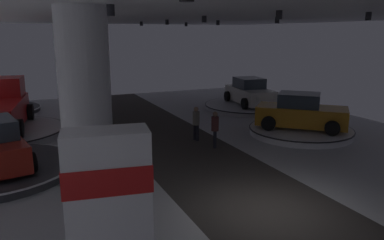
{
  "coord_description": "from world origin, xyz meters",
  "views": [
    {
      "loc": [
        -5.99,
        -8.13,
        4.9
      ],
      "look_at": [
        0.18,
        5.75,
        1.4
      ],
      "focal_mm": 35.82,
      "sensor_mm": 36.0,
      "label": 1
    }
  ],
  "objects_px": {
    "display_car_deep_left": "(0,96)",
    "visitor_walking_near": "(196,121)",
    "display_platform_deep_left": "(2,110)",
    "visitor_walking_far": "(215,127)",
    "display_car_far_right": "(250,92)",
    "display_platform_far_left": "(0,133)",
    "column_left": "(87,122)",
    "display_platform_far_right": "(249,106)",
    "display_platform_mid_right": "(300,131)",
    "display_car_mid_right": "(301,113)"
  },
  "relations": [
    {
      "from": "display_platform_far_right",
      "to": "display_platform_mid_right",
      "type": "distance_m",
      "value": 6.76
    },
    {
      "from": "display_platform_far_right",
      "to": "display_car_far_right",
      "type": "distance_m",
      "value": 0.89
    },
    {
      "from": "display_platform_deep_left",
      "to": "visitor_walking_near",
      "type": "xyz_separation_m",
      "value": [
        8.46,
        -10.79,
        0.75
      ]
    },
    {
      "from": "display_car_deep_left",
      "to": "display_car_mid_right",
      "type": "xyz_separation_m",
      "value": [
        13.54,
        -11.92,
        0.06
      ]
    },
    {
      "from": "display_platform_far_left",
      "to": "display_platform_mid_right",
      "type": "height_order",
      "value": "display_platform_far_left"
    },
    {
      "from": "display_car_far_right",
      "to": "display_car_deep_left",
      "type": "relative_size",
      "value": 1.03
    },
    {
      "from": "visitor_walking_near",
      "to": "display_car_far_right",
      "type": "bearing_deg",
      "value": 41.07
    },
    {
      "from": "display_platform_mid_right",
      "to": "visitor_walking_far",
      "type": "distance_m",
      "value": 4.86
    },
    {
      "from": "column_left",
      "to": "display_platform_deep_left",
      "type": "xyz_separation_m",
      "value": [
        -2.71,
        16.97,
        -2.6
      ]
    },
    {
      "from": "display_platform_far_left",
      "to": "display_car_far_right",
      "type": "xyz_separation_m",
      "value": [
        14.67,
        1.11,
        0.86
      ]
    },
    {
      "from": "column_left",
      "to": "visitor_walking_near",
      "type": "bearing_deg",
      "value": 47.03
    },
    {
      "from": "display_car_mid_right",
      "to": "display_platform_far_right",
      "type": "bearing_deg",
      "value": 78.95
    },
    {
      "from": "display_platform_deep_left",
      "to": "display_car_deep_left",
      "type": "distance_m",
      "value": 0.88
    },
    {
      "from": "visitor_walking_near",
      "to": "display_platform_far_left",
      "type": "bearing_deg",
      "value": 151.87
    },
    {
      "from": "column_left",
      "to": "display_platform_far_right",
      "type": "xyz_separation_m",
      "value": [
        12.12,
        11.7,
        -2.59
      ]
    },
    {
      "from": "display_platform_deep_left",
      "to": "visitor_walking_far",
      "type": "bearing_deg",
      "value": -54.14
    },
    {
      "from": "display_platform_far_left",
      "to": "display_platform_deep_left",
      "type": "bearing_deg",
      "value": 91.43
    },
    {
      "from": "column_left",
      "to": "visitor_walking_far",
      "type": "xyz_separation_m",
      "value": [
        6.04,
        4.86,
        -1.84
      ]
    },
    {
      "from": "display_platform_far_right",
      "to": "visitor_walking_near",
      "type": "height_order",
      "value": "visitor_walking_near"
    },
    {
      "from": "display_car_deep_left",
      "to": "visitor_walking_near",
      "type": "xyz_separation_m",
      "value": [
        8.46,
        -10.82,
        -0.13
      ]
    },
    {
      "from": "display_car_far_right",
      "to": "visitor_walking_far",
      "type": "bearing_deg",
      "value": -131.5
    },
    {
      "from": "display_platform_far_right",
      "to": "visitor_walking_near",
      "type": "bearing_deg",
      "value": -139.07
    },
    {
      "from": "display_platform_far_right",
      "to": "display_car_mid_right",
      "type": "relative_size",
      "value": 1.36
    },
    {
      "from": "display_platform_deep_left",
      "to": "visitor_walking_far",
      "type": "height_order",
      "value": "visitor_walking_far"
    },
    {
      "from": "display_platform_far_left",
      "to": "visitor_walking_far",
      "type": "relative_size",
      "value": 3.77
    },
    {
      "from": "display_platform_far_left",
      "to": "display_platform_deep_left",
      "type": "height_order",
      "value": "display_platform_far_left"
    },
    {
      "from": "display_platform_deep_left",
      "to": "display_platform_far_right",
      "type": "bearing_deg",
      "value": -19.58
    },
    {
      "from": "column_left",
      "to": "display_car_deep_left",
      "type": "height_order",
      "value": "column_left"
    },
    {
      "from": "display_platform_far_left",
      "to": "visitor_walking_near",
      "type": "distance_m",
      "value": 9.44
    },
    {
      "from": "column_left",
      "to": "display_platform_far_left",
      "type": "distance_m",
      "value": 11.21
    },
    {
      "from": "display_car_far_right",
      "to": "display_car_mid_right",
      "type": "height_order",
      "value": "display_car_mid_right"
    },
    {
      "from": "display_platform_mid_right",
      "to": "visitor_walking_near",
      "type": "distance_m",
      "value": 5.27
    },
    {
      "from": "display_car_deep_left",
      "to": "visitor_walking_far",
      "type": "xyz_separation_m",
      "value": [
        8.75,
        -12.14,
        -0.13
      ]
    },
    {
      "from": "display_platform_mid_right",
      "to": "display_car_mid_right",
      "type": "xyz_separation_m",
      "value": [
        -0.02,
        0.02,
        0.91
      ]
    },
    {
      "from": "display_platform_far_left",
      "to": "display_car_deep_left",
      "type": "distance_m",
      "value": 6.44
    },
    {
      "from": "visitor_walking_near",
      "to": "visitor_walking_far",
      "type": "xyz_separation_m",
      "value": [
        0.29,
        -1.32,
        0.0
      ]
    },
    {
      "from": "display_platform_far_right",
      "to": "display_car_mid_right",
      "type": "distance_m",
      "value": 6.81
    },
    {
      "from": "column_left",
      "to": "display_platform_far_right",
      "type": "relative_size",
      "value": 0.94
    },
    {
      "from": "display_platform_far_left",
      "to": "visitor_walking_near",
      "type": "height_order",
      "value": "visitor_walking_near"
    },
    {
      "from": "display_platform_far_right",
      "to": "display_car_mid_right",
      "type": "height_order",
      "value": "display_car_mid_right"
    },
    {
      "from": "display_platform_far_left",
      "to": "display_platform_far_right",
      "type": "relative_size",
      "value": 1.02
    },
    {
      "from": "display_platform_far_right",
      "to": "display_platform_deep_left",
      "type": "relative_size",
      "value": 1.27
    },
    {
      "from": "display_car_deep_left",
      "to": "visitor_walking_near",
      "type": "distance_m",
      "value": 13.74
    },
    {
      "from": "display_platform_deep_left",
      "to": "display_car_deep_left",
      "type": "relative_size",
      "value": 1.08
    },
    {
      "from": "display_platform_far_right",
      "to": "visitor_walking_far",
      "type": "bearing_deg",
      "value": -131.61
    },
    {
      "from": "column_left",
      "to": "visitor_walking_far",
      "type": "relative_size",
      "value": 3.46
    },
    {
      "from": "display_car_far_right",
      "to": "display_platform_far_left",
      "type": "bearing_deg",
      "value": -175.67
    },
    {
      "from": "display_platform_mid_right",
      "to": "display_car_mid_right",
      "type": "height_order",
      "value": "display_car_mid_right"
    },
    {
      "from": "display_platform_far_right",
      "to": "visitor_walking_near",
      "type": "distance_m",
      "value": 8.46
    },
    {
      "from": "display_car_deep_left",
      "to": "visitor_walking_near",
      "type": "relative_size",
      "value": 2.69
    }
  ]
}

